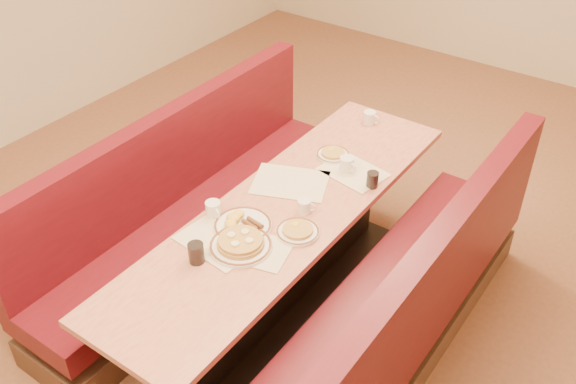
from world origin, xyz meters
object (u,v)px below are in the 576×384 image
Objects in this scene: pancake_plate at (241,244)px; coffee_mug_b at (213,209)px; eggs_plate at (242,225)px; soda_tumbler_mid at (372,180)px; coffee_mug_c at (347,164)px; soda_tumbler_near at (196,253)px; diner_table at (286,259)px; booth_left at (193,216)px; coffee_mug_d at (370,118)px; booth_right at (399,315)px; coffee_mug_a at (305,206)px.

pancake_plate is 0.30m from coffee_mug_b.
soda_tumbler_mid reaches higher than eggs_plate.
coffee_mug_b is 0.86m from coffee_mug_c.
coffee_mug_b is at bearing 117.39° from soda_tumbler_near.
soda_tumbler_mid is (0.37, 0.72, 0.03)m from eggs_plate.
diner_table is at bearing -83.41° from coffee_mug_c.
booth_left is at bearing 180.00° from diner_table.
coffee_mug_c is 0.21m from soda_tumbler_mid.
diner_table is 26.44× the size of soda_tumbler_mid.
eggs_plate is 2.71× the size of coffee_mug_b.
pancake_plate is 1.46m from coffee_mug_d.
booth_left is at bearing -132.52° from coffee_mug_c.
booth_right reaches higher than coffee_mug_a.
coffee_mug_a is at bearing -71.81° from coffee_mug_c.
coffee_mug_d is (-0.17, 0.56, -0.00)m from coffee_mug_c.
coffee_mug_c is at bearing 80.75° from diner_table.
booth_left is 0.93m from pancake_plate.
diner_table is at bearing 180.00° from booth_right.
soda_tumbler_near is 1.12m from soda_tumbler_mid.
diner_table is 7.82× the size of pancake_plate.
diner_table is at bearing 70.51° from eggs_plate.
diner_table is 21.99× the size of coffee_mug_d.
coffee_mug_d is (-0.82, 1.06, 0.43)m from booth_right.
booth_right is 7.82× the size of pancake_plate.
pancake_plate is at bearing -89.19° from coffee_mug_d.
booth_right reaches higher than coffee_mug_d.
coffee_mug_c is 0.58m from coffee_mug_d.
coffee_mug_b is at bearing -127.34° from soda_tumbler_mid.
coffee_mug_c is (0.18, 0.77, 0.03)m from eggs_plate.
booth_left is 0.97m from soda_tumbler_near.
soda_tumbler_mid reaches higher than diner_table.
pancake_plate is 1.04× the size of eggs_plate.
coffee_mug_c is (0.08, 0.90, 0.02)m from pancake_plate.
coffee_mug_a is at bearing -82.42° from coffee_mug_d.
diner_table is 0.68m from soda_tumbler_mid.
booth_right is 21.99× the size of coffee_mug_d.
coffee_mug_d is (0.65, 1.06, 0.43)m from booth_left.
coffee_mug_a is (0.10, 0.03, 0.42)m from diner_table.
eggs_plate is (-0.83, -0.27, 0.41)m from booth_right.
eggs_plate is at bearing -117.58° from soda_tumbler_mid.
soda_tumbler_near is (-0.11, -0.60, 0.43)m from diner_table.
booth_left reaches higher than pancake_plate.
coffee_mug_d is at bearing 120.70° from soda_tumbler_mid.
diner_table is 8.15× the size of eggs_plate.
coffee_mug_b is at bearing 157.07° from pancake_plate.
booth_right reaches higher than diner_table.
eggs_plate is 1.33m from coffee_mug_d.
soda_tumbler_near reaches higher than coffee_mug_a.
diner_table is 0.57m from pancake_plate.
coffee_mug_b reaches higher than pancake_plate.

